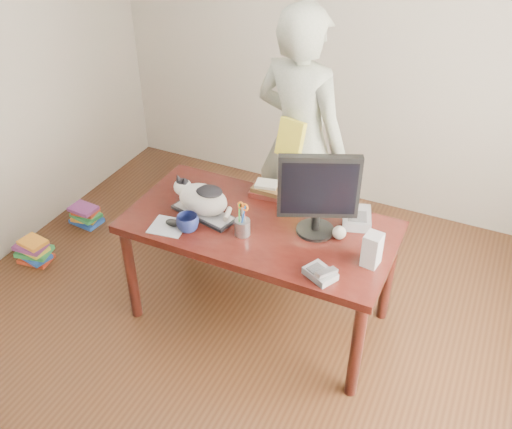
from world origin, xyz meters
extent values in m
plane|color=black|center=(0.00, 0.00, 0.00)|extent=(4.50, 4.50, 0.00)
plane|color=beige|center=(0.00, 2.25, 1.35)|extent=(4.00, 0.00, 4.00)
cube|color=black|center=(0.00, 0.60, 0.72)|extent=(1.60, 0.80, 0.05)
cylinder|color=black|center=(-0.74, 0.26, 0.35)|extent=(0.07, 0.07, 0.70)
cylinder|color=black|center=(0.74, 0.26, 0.35)|extent=(0.07, 0.07, 0.70)
cylinder|color=black|center=(-0.74, 0.94, 0.35)|extent=(0.07, 0.07, 0.70)
cylinder|color=black|center=(0.74, 0.94, 0.35)|extent=(0.07, 0.07, 0.70)
cube|color=black|center=(0.00, 0.96, 0.40)|extent=(1.45, 0.03, 0.50)
cube|color=black|center=(-0.35, 0.54, 0.76)|extent=(0.43, 0.24, 0.02)
cube|color=#B6B6BC|center=(-0.35, 0.54, 0.77)|extent=(0.40, 0.21, 0.00)
ellipsoid|color=silver|center=(-0.35, 0.54, 0.86)|extent=(0.35, 0.26, 0.19)
ellipsoid|color=silver|center=(-0.49, 0.56, 0.90)|extent=(0.13, 0.13, 0.11)
ellipsoid|color=black|center=(-0.49, 0.56, 0.93)|extent=(0.09, 0.09, 0.04)
cone|color=black|center=(-0.52, 0.56, 0.96)|extent=(0.06, 0.06, 0.06)
cone|color=black|center=(-0.47, 0.54, 0.96)|extent=(0.06, 0.06, 0.06)
ellipsoid|color=black|center=(-0.29, 0.53, 0.94)|extent=(0.19, 0.17, 0.04)
cylinder|color=silver|center=(-0.19, 0.55, 0.79)|extent=(0.07, 0.13, 0.04)
cylinder|color=black|center=(0.32, 0.67, 0.76)|extent=(0.29, 0.29, 0.02)
cylinder|color=black|center=(0.32, 0.67, 0.82)|extent=(0.06, 0.06, 0.10)
cube|color=black|center=(0.33, 0.65, 1.07)|extent=(0.43, 0.23, 0.38)
cube|color=black|center=(0.34, 0.63, 1.07)|extent=(0.38, 0.17, 0.32)
cylinder|color=#949499|center=(-0.05, 0.47, 0.80)|extent=(0.11, 0.11, 0.10)
cylinder|color=black|center=(-0.06, 0.48, 0.88)|extent=(0.03, 0.03, 0.15)
cylinder|color=#0D47B7|center=(-0.03, 0.45, 0.88)|extent=(0.03, 0.03, 0.15)
cylinder|color=#AF2819|center=(-0.04, 0.48, 0.88)|extent=(0.02, 0.04, 0.15)
cylinder|color=#1B8A29|center=(-0.06, 0.45, 0.88)|extent=(0.02, 0.03, 0.15)
cylinder|color=#AFAFB4|center=(-0.04, 0.46, 0.89)|extent=(0.01, 0.03, 0.11)
cylinder|color=#AFAFB4|center=(-0.03, 0.46, 0.89)|extent=(0.02, 0.02, 0.11)
torus|color=#E15E0B|center=(-0.05, 0.46, 0.95)|extent=(0.05, 0.03, 0.05)
torus|color=#E15E0B|center=(-0.02, 0.46, 0.95)|extent=(0.05, 0.03, 0.05)
cube|color=#B6BCC3|center=(-0.48, 0.34, 0.75)|extent=(0.23, 0.21, 0.00)
ellipsoid|color=black|center=(-0.46, 0.36, 0.77)|extent=(0.10, 0.07, 0.04)
imported|color=#0E1338|center=(-0.35, 0.36, 0.80)|extent=(0.18, 0.18, 0.10)
cube|color=slate|center=(0.49, 0.31, 0.77)|extent=(0.20, 0.18, 0.04)
cube|color=#3E3E40|center=(0.46, 0.31, 0.79)|extent=(0.09, 0.10, 0.01)
cube|color=#AFAFB4|center=(0.52, 0.30, 0.80)|extent=(0.10, 0.14, 0.05)
cube|color=#ACABAE|center=(0.69, 0.52, 0.85)|extent=(0.10, 0.11, 0.19)
sphere|color=beige|center=(0.47, 0.67, 0.79)|extent=(0.08, 0.08, 0.08)
cube|color=#4B1814|center=(-0.09, 0.92, 0.77)|extent=(0.24, 0.18, 0.03)
cube|color=#51381B|center=(-0.08, 0.91, 0.80)|extent=(0.20, 0.15, 0.03)
cube|color=silver|center=(-0.10, 0.92, 0.82)|extent=(0.16, 0.13, 0.02)
cube|color=slate|center=(0.51, 0.86, 0.78)|extent=(0.22, 0.26, 0.06)
cube|color=#3E3E40|center=(0.52, 0.83, 0.81)|extent=(0.14, 0.14, 0.01)
imported|color=beige|center=(-0.04, 1.32, 0.94)|extent=(0.76, 0.59, 1.87)
cube|color=yellow|center=(-0.04, 1.15, 1.05)|extent=(0.20, 0.14, 0.25)
cube|color=#A42F17|center=(-1.75, 0.40, 0.01)|extent=(0.25, 0.19, 0.03)
cube|color=#194197|center=(-1.74, 0.39, 0.04)|extent=(0.23, 0.18, 0.03)
cube|color=#288840|center=(-1.76, 0.41, 0.08)|extent=(0.27, 0.22, 0.03)
cube|color=gold|center=(-1.75, 0.40, 0.11)|extent=(0.21, 0.16, 0.03)
cube|color=#6F2E73|center=(-1.76, 0.39, 0.14)|extent=(0.23, 0.17, 0.03)
cube|color=orange|center=(-1.74, 0.41, 0.17)|extent=(0.21, 0.17, 0.03)
cube|color=#194197|center=(-1.72, 0.95, 0.02)|extent=(0.25, 0.19, 0.03)
cube|color=orange|center=(-1.73, 0.96, 0.05)|extent=(0.22, 0.19, 0.03)
cube|color=#288840|center=(-1.71, 0.94, 0.08)|extent=(0.24, 0.19, 0.03)
cube|color=#A42F17|center=(-1.72, 0.96, 0.11)|extent=(0.21, 0.16, 0.03)
cube|color=#6F2E73|center=(-1.73, 0.94, 0.14)|extent=(0.22, 0.17, 0.03)
camera|label=1|loc=(1.14, -1.88, 2.74)|focal=40.00mm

